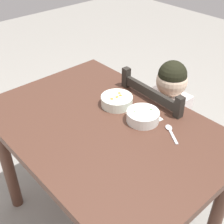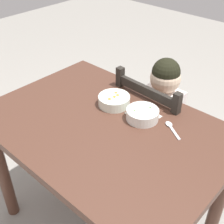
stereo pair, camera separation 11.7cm
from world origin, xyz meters
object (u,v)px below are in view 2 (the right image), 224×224
dining_table (105,145)px  bowl_of_carrots (114,100)px  child_figure (159,111)px  spoon (171,127)px  dining_chair (157,135)px  bowl_of_peas (142,114)px

dining_table → bowl_of_carrots: (-0.08, 0.15, 0.15)m
dining_table → child_figure: (0.01, 0.45, -0.02)m
dining_table → spoon: bearing=38.2°
dining_chair → child_figure: bearing=-73.0°
dining_chair → child_figure: child_figure is taller
bowl_of_carrots → dining_chair: bearing=73.5°
spoon → bowl_of_carrots: bearing=-173.6°
dining_table → dining_chair: 0.50m
dining_chair → bowl_of_carrots: (-0.09, -0.30, 0.36)m
bowl_of_peas → dining_chair: bearing=107.3°
bowl_of_peas → child_figure: bearing=107.3°
child_figure → spoon: bearing=-48.2°
spoon → dining_table: bearing=-141.8°
dining_table → bowl_of_peas: (0.10, 0.15, 0.16)m
dining_table → bowl_of_peas: bearing=56.0°
dining_table → child_figure: bearing=88.3°
child_figure → bowl_of_carrots: 0.35m
bowl_of_peas → spoon: 0.14m
dining_table → spoon: 0.34m
dining_table → spoon: (0.24, 0.19, 0.13)m
dining_table → dining_chair: size_ratio=1.31×
dining_table → dining_chair: dining_chair is taller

